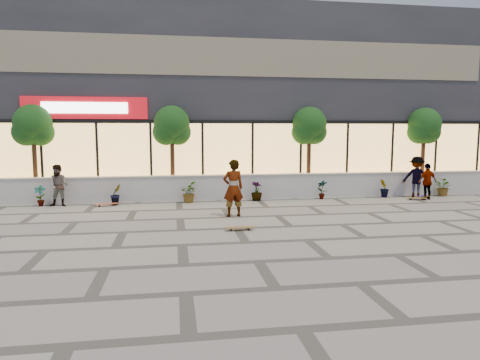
{
  "coord_description": "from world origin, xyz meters",
  "views": [
    {
      "loc": [
        -3.43,
        -10.6,
        2.87
      ],
      "look_at": [
        -1.36,
        2.79,
        1.3
      ],
      "focal_mm": 32.0,
      "sensor_mm": 36.0,
      "label": 1
    }
  ],
  "objects": [
    {
      "name": "ground",
      "position": [
        0.0,
        0.0,
        0.0
      ],
      "size": [
        80.0,
        80.0,
        0.0
      ],
      "primitive_type": "plane",
      "color": "gray",
      "rests_on": "ground"
    },
    {
      "name": "planter_wall",
      "position": [
        0.0,
        7.0,
        0.52
      ],
      "size": [
        22.0,
        0.42,
        1.04
      ],
      "color": "silver",
      "rests_on": "ground"
    },
    {
      "name": "retail_building",
      "position": [
        -0.0,
        12.49,
        4.25
      ],
      "size": [
        24.0,
        9.17,
        8.5
      ],
      "color": "#26262C",
      "rests_on": "ground"
    },
    {
      "name": "shrub_a",
      "position": [
        -8.5,
        6.45,
        0.41
      ],
      "size": [
        0.43,
        0.29,
        0.81
      ],
      "primitive_type": "imported",
      "color": "#123A13",
      "rests_on": "ground"
    },
    {
      "name": "shrub_b",
      "position": [
        -5.7,
        6.45,
        0.41
      ],
      "size": [
        0.57,
        0.57,
        0.81
      ],
      "primitive_type": "imported",
      "rotation": [
        0.0,
        0.0,
        0.82
      ],
      "color": "#123A13",
      "rests_on": "ground"
    },
    {
      "name": "shrub_c",
      "position": [
        -2.9,
        6.45,
        0.41
      ],
      "size": [
        0.68,
        0.77,
        0.81
      ],
      "primitive_type": "imported",
      "rotation": [
        0.0,
        0.0,
        1.64
      ],
      "color": "#123A13",
      "rests_on": "ground"
    },
    {
      "name": "shrub_d",
      "position": [
        -0.1,
        6.45,
        0.41
      ],
      "size": [
        0.64,
        0.64,
        0.81
      ],
      "primitive_type": "imported",
      "rotation": [
        0.0,
        0.0,
        2.46
      ],
      "color": "#123A13",
      "rests_on": "ground"
    },
    {
      "name": "shrub_e",
      "position": [
        2.7,
        6.45,
        0.41
      ],
      "size": [
        0.46,
        0.35,
        0.81
      ],
      "primitive_type": "imported",
      "rotation": [
        0.0,
        0.0,
        3.28
      ],
      "color": "#123A13",
      "rests_on": "ground"
    },
    {
      "name": "shrub_f",
      "position": [
        5.5,
        6.45,
        0.41
      ],
      "size": [
        0.55,
        0.57,
        0.81
      ],
      "primitive_type": "imported",
      "rotation": [
        0.0,
        0.0,
        4.1
      ],
      "color": "#123A13",
      "rests_on": "ground"
    },
    {
      "name": "shrub_g",
      "position": [
        8.3,
        6.45,
        0.41
      ],
      "size": [
        0.77,
        0.84,
        0.81
      ],
      "primitive_type": "imported",
      "rotation": [
        0.0,
        0.0,
        4.92
      ],
      "color": "#123A13",
      "rests_on": "ground"
    },
    {
      "name": "tree_west",
      "position": [
        -9.0,
        7.7,
        2.99
      ],
      "size": [
        1.6,
        1.5,
        3.92
      ],
      "color": "#422617",
      "rests_on": "ground"
    },
    {
      "name": "tree_midwest",
      "position": [
        -3.5,
        7.7,
        2.99
      ],
      "size": [
        1.6,
        1.5,
        3.92
      ],
      "color": "#422617",
      "rests_on": "ground"
    },
    {
      "name": "tree_mideast",
      "position": [
        2.5,
        7.7,
        2.99
      ],
      "size": [
        1.6,
        1.5,
        3.92
      ],
      "color": "#422617",
      "rests_on": "ground"
    },
    {
      "name": "tree_east",
      "position": [
        8.0,
        7.7,
        2.99
      ],
      "size": [
        1.6,
        1.5,
        3.92
      ],
      "color": "#422617",
      "rests_on": "ground"
    },
    {
      "name": "skater_center",
      "position": [
        -1.49,
        3.42,
        0.96
      ],
      "size": [
        0.76,
        0.56,
        1.92
      ],
      "primitive_type": "imported",
      "rotation": [
        0.0,
        0.0,
        3.3
      ],
      "color": "white",
      "rests_on": "ground"
    },
    {
      "name": "skater_left",
      "position": [
        -7.77,
        6.3,
        0.8
      ],
      "size": [
        0.82,
        0.66,
        1.6
      ],
      "primitive_type": "imported",
      "rotation": [
        0.0,
        0.0,
        -0.08
      ],
      "color": "tan",
      "rests_on": "ground"
    },
    {
      "name": "skater_right_near",
      "position": [
        7.0,
        5.68,
        0.76
      ],
      "size": [
        0.95,
        0.54,
        1.52
      ],
      "primitive_type": "imported",
      "rotation": [
        0.0,
        0.0,
        3.34
      ],
      "color": "white",
      "rests_on": "ground"
    },
    {
      "name": "skater_right_far",
      "position": [
        6.88,
        6.3,
        0.88
      ],
      "size": [
        1.31,
        1.13,
        1.76
      ],
      "primitive_type": "imported",
      "rotation": [
        0.0,
        0.0,
        2.63
      ],
      "color": "maroon",
      "rests_on": "ground"
    },
    {
      "name": "skateboard_center",
      "position": [
        -1.59,
        1.35,
        0.08
      ],
      "size": [
        0.83,
        0.24,
        0.1
      ],
      "rotation": [
        0.0,
        0.0,
        0.03
      ],
      "color": "brown",
      "rests_on": "ground"
    },
    {
      "name": "skateboard_left",
      "position": [
        -6.01,
        6.07,
        0.08
      ],
      "size": [
        0.87,
        0.43,
        0.1
      ],
      "rotation": [
        0.0,
        0.0,
        0.27
      ],
      "color": "#B54922",
      "rests_on": "ground"
    },
    {
      "name": "skateboard_right_near",
      "position": [
        6.51,
        5.6,
        0.08
      ],
      "size": [
        0.83,
        0.4,
        0.1
      ],
      "rotation": [
        0.0,
        0.0,
        -0.24
      ],
      "color": "brown",
      "rests_on": "ground"
    },
    {
      "name": "skateboard_right_far",
      "position": [
        7.11,
        6.19,
        0.07
      ],
      "size": [
        0.72,
        0.57,
        0.09
      ],
      "rotation": [
        0.0,
        0.0,
        0.59
      ],
      "color": "#504D8E",
      "rests_on": "ground"
    }
  ]
}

